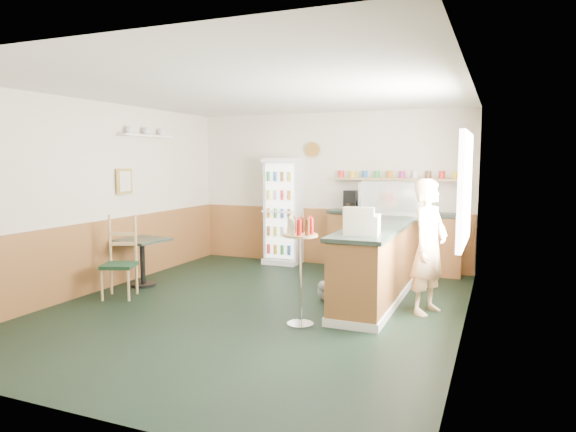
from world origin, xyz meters
The scene contains 13 objects.
ground centered at (0.00, 0.00, 0.00)m, with size 6.00×6.00×0.00m, color black.
room_envelope centered at (-0.23, 0.73, 1.52)m, with size 5.04×6.02×2.72m.
service_counter centered at (1.35, 1.07, 0.46)m, with size 0.68×3.01×1.01m.
back_counter centered at (1.19, 2.80, 0.55)m, with size 2.24×0.42×1.69m.
drinks_fridge centered at (-0.78, 2.74, 0.95)m, with size 0.63×0.53×1.91m.
display_case centered at (1.35, 1.88, 1.28)m, with size 0.95×0.50×0.54m.
cash_register centered at (1.35, 0.08, 1.12)m, with size 0.39×0.41×0.23m, color beige.
shopkeeper centered at (2.05, 0.59, 0.82)m, with size 0.55×0.40×1.65m, color tan.
condiment_stand centered at (0.78, -0.44, 0.82)m, with size 0.39×0.39×1.22m.
newspaper_rack centered at (0.99, 1.37, 0.59)m, with size 0.09×0.46×0.72m.
cafe_table centered at (-2.05, 0.37, 0.50)m, with size 0.71×0.71×0.71m.
cafe_chair centered at (-1.92, -0.20, 0.58)m, with size 0.54×0.55×1.12m.
dog_doorstop centered at (0.73, 0.64, 0.14)m, with size 0.24×0.31×0.29m.
Camera 1 is at (2.83, -5.73, 1.87)m, focal length 32.00 mm.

